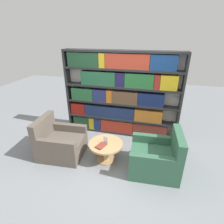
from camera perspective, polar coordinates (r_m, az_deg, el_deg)
ground_plane at (r=3.93m, az=-1.40°, el=-16.28°), size 14.00×14.00×0.00m
bookshelf at (r=4.53m, az=2.66°, el=5.49°), size 2.96×0.30×2.20m
armchair_left at (r=4.17m, az=-16.61°, el=-9.69°), size 0.99×0.89×0.89m
armchair_right at (r=3.70m, az=14.33°, el=-14.39°), size 0.98×0.88×0.89m
coffee_table at (r=3.82m, az=-2.04°, el=-11.67°), size 0.73×0.73×0.44m
table_sign at (r=3.71m, az=-2.08°, el=-9.19°), size 0.10×0.06×0.17m
stray_book at (r=3.65m, az=-3.55°, el=-10.94°), size 0.22×0.27×0.03m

